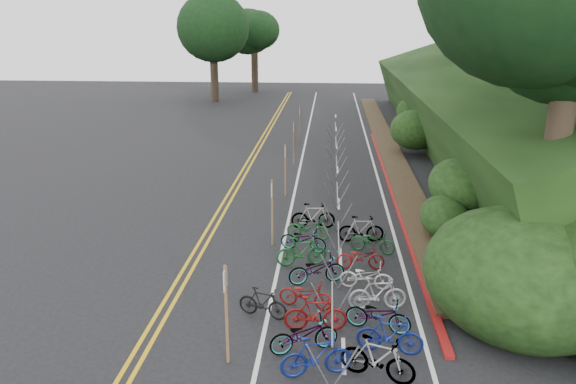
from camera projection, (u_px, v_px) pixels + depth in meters
name	position (u px, v px, depth m)	size (l,w,h in m)	color
ground	(234.00, 311.00, 16.08)	(120.00, 120.00, 0.00)	black
road_markings	(284.00, 202.00, 25.65)	(7.47, 80.00, 0.01)	gold
red_curb	(392.00, 191.00, 27.08)	(0.25, 28.00, 0.10)	maroon
embankment	(509.00, 117.00, 32.52)	(14.30, 48.14, 9.11)	black
bike_rack_front	(332.00, 322.00, 13.73)	(1.18, 3.18, 1.24)	gray
bike_racks_rest	(336.00, 169.00, 27.99)	(1.14, 23.00, 1.17)	gray
signpost_near	(226.00, 308.00, 13.25)	(0.08, 0.40, 2.58)	brown
signposts_rest	(290.00, 152.00, 28.95)	(0.08, 18.40, 2.50)	brown
bike_front	(263.00, 303.00, 15.63)	(1.48, 0.42, 0.89)	black
bike_valet	(337.00, 276.00, 17.16)	(3.51, 11.51, 1.08)	navy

